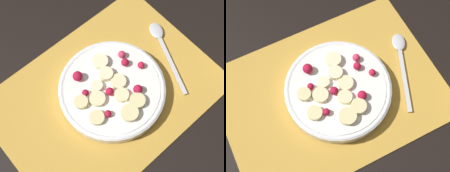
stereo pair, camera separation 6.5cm
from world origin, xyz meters
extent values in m
plane|color=black|center=(0.00, 0.00, 0.00)|extent=(3.00, 3.00, 0.00)
cube|color=gold|center=(0.00, 0.00, 0.00)|extent=(0.48, 0.35, 0.01)
cylinder|color=white|center=(0.01, -0.01, 0.02)|extent=(0.23, 0.23, 0.02)
torus|color=white|center=(0.01, -0.01, 0.03)|extent=(0.23, 0.23, 0.01)
cylinder|color=white|center=(0.01, -0.01, 0.03)|extent=(0.21, 0.21, 0.00)
cylinder|color=#F4EAB7|center=(0.03, 0.05, 0.04)|extent=(0.03, 0.03, 0.01)
cylinder|color=#F4EAB7|center=(-0.01, 0.01, 0.04)|extent=(0.04, 0.04, 0.01)
cylinder|color=beige|center=(0.01, -0.04, 0.04)|extent=(0.03, 0.03, 0.01)
cylinder|color=beige|center=(-0.06, 0.01, 0.04)|extent=(0.03, 0.03, 0.01)
cylinder|color=beige|center=(-0.06, -0.04, 0.04)|extent=(0.04, 0.04, 0.01)
cylinder|color=beige|center=(-0.03, -0.01, 0.04)|extent=(0.05, 0.05, 0.01)
cylinder|color=beige|center=(0.00, -0.07, 0.04)|extent=(0.05, 0.05, 0.01)
cylinder|color=#F4EAB7|center=(0.02, 0.02, 0.04)|extent=(0.04, 0.04, 0.01)
cylinder|color=beige|center=(0.03, -0.01, 0.04)|extent=(0.04, 0.04, 0.01)
cylinder|color=beige|center=(0.03, -0.07, 0.04)|extent=(0.04, 0.04, 0.01)
sphere|color=#DB3356|center=(0.08, 0.03, 0.04)|extent=(0.02, 0.02, 0.02)
sphere|color=#B21433|center=(-0.03, 0.06, 0.04)|extent=(0.02, 0.02, 0.02)
sphere|color=red|center=(0.09, -0.01, 0.04)|extent=(0.02, 0.02, 0.02)
sphere|color=#B21433|center=(-0.04, 0.02, 0.04)|extent=(0.01, 0.01, 0.01)
sphere|color=#B21433|center=(0.00, -0.01, 0.04)|extent=(0.02, 0.02, 0.02)
sphere|color=#B21433|center=(0.07, 0.02, 0.04)|extent=(0.02, 0.02, 0.02)
sphere|color=#B21433|center=(0.05, -0.05, 0.04)|extent=(0.02, 0.02, 0.02)
sphere|color=#B21433|center=(-0.03, -0.05, 0.04)|extent=(0.01, 0.01, 0.01)
cube|color=silver|center=(0.16, -0.05, 0.01)|extent=(0.07, 0.14, 0.00)
ellipsoid|color=silver|center=(0.19, 0.04, 0.01)|extent=(0.05, 0.05, 0.01)
camera|label=1|loc=(-0.16, -0.20, 0.64)|focal=50.00mm
camera|label=2|loc=(-0.10, -0.23, 0.64)|focal=50.00mm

